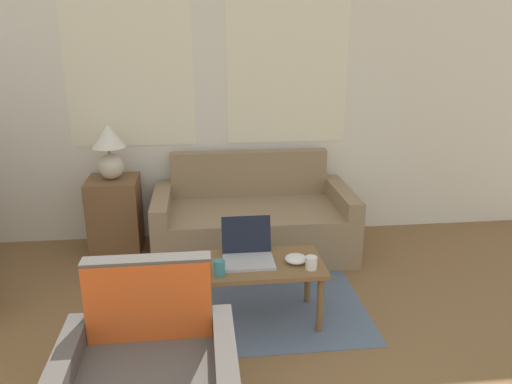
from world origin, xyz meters
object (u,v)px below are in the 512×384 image
at_px(coffee_table, 259,270).
at_px(cup_yellow, 219,268).
at_px(couch, 253,223).
at_px(laptop, 248,251).
at_px(table_lamp, 109,148).
at_px(snack_bowl, 296,259).
at_px(cup_navy, 311,263).

height_order(coffee_table, cup_yellow, cup_yellow).
height_order(couch, laptop, couch).
bearing_deg(laptop, coffee_table, -39.66).
bearing_deg(table_lamp, coffee_table, -48.13).
bearing_deg(snack_bowl, cup_navy, -52.24).
height_order(couch, cup_navy, couch).
bearing_deg(coffee_table, laptop, 140.34).
relative_size(table_lamp, laptop, 1.41).
bearing_deg(couch, cup_navy, -79.02).
xyz_separation_m(coffee_table, cup_yellow, (-0.27, -0.15, 0.11)).
height_order(couch, snack_bowl, couch).
bearing_deg(snack_bowl, coffee_table, 174.53).
distance_m(cup_yellow, snack_bowl, 0.53).
distance_m(couch, laptop, 1.11).
bearing_deg(laptop, couch, 82.06).
xyz_separation_m(cup_navy, cup_yellow, (-0.59, -0.02, 0.01)).
bearing_deg(coffee_table, snack_bowl, -5.47).
relative_size(table_lamp, cup_navy, 5.57).
height_order(cup_navy, snack_bowl, cup_navy).
distance_m(cup_navy, snack_bowl, 0.13).
distance_m(table_lamp, coffee_table, 1.79).
height_order(laptop, cup_yellow, laptop).
xyz_separation_m(table_lamp, coffee_table, (1.13, -1.26, -0.58)).
distance_m(cup_navy, cup_yellow, 0.59).
xyz_separation_m(cup_yellow, snack_bowl, (0.51, 0.12, -0.02)).
xyz_separation_m(couch, cup_navy, (0.24, -1.26, 0.21)).
distance_m(laptop, cup_yellow, 0.29).
xyz_separation_m(table_lamp, laptop, (1.06, -1.20, -0.46)).
relative_size(couch, cup_yellow, 17.17).
xyz_separation_m(couch, coffee_table, (-0.08, -1.13, 0.11)).
xyz_separation_m(coffee_table, cup_navy, (0.32, -0.13, 0.10)).
xyz_separation_m(coffee_table, snack_bowl, (0.24, -0.02, 0.08)).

